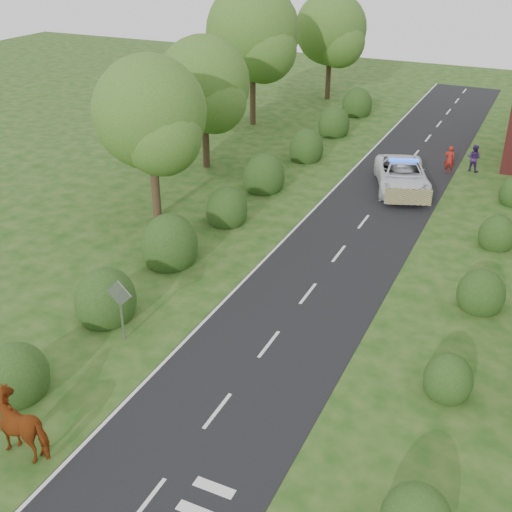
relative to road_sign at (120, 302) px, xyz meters
The scene contains 14 objects.
ground 5.63m from the road_sign, 21.80° to the right, with size 120.00×120.00×0.00m, color #16430F.
road 14.03m from the road_sign, 68.96° to the left, with size 6.00×70.00×0.02m, color black.
road_markings 11.56m from the road_sign, 72.72° to the left, with size 4.96×70.00×0.01m.
hedgerow_left 9.85m from the road_sign, 98.87° to the left, with size 2.75×50.41×3.00m.
hedgerow_right 14.85m from the road_sign, 38.46° to the left, with size 2.10×45.78×2.10m.
tree_left_a 11.55m from the road_sign, 115.73° to the left, with size 5.74×5.60×8.38m.
tree_left_b 19.22m from the road_sign, 109.29° to the left, with size 5.74×5.60×8.07m.
tree_left_c 29.28m from the road_sign, 105.46° to the left, with size 6.97×6.80×10.22m.
tree_left_d 38.41m from the road_sign, 97.87° to the left, with size 6.15×6.00×8.89m.
road_sign is the anchor object (origin of this frame).
cow 5.85m from the road_sign, 82.36° to the right, with size 1.21×2.28×1.62m, color maroon.
police_van 20.19m from the road_sign, 73.84° to the left, with size 4.67×6.63×1.83m.
pedestrian_red 24.58m from the road_sign, 72.03° to the left, with size 0.62×0.41×1.71m, color #A11D14.
pedestrian_purple 25.90m from the road_sign, 69.92° to the left, with size 0.82×0.64×1.70m, color #361D54.
Camera 1 is at (7.81, -13.75, 13.78)m, focal length 45.00 mm.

